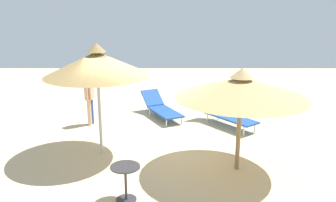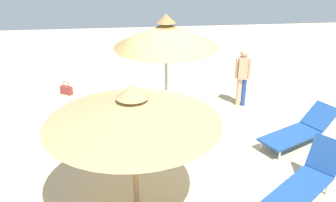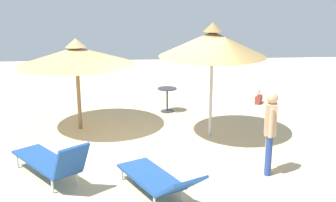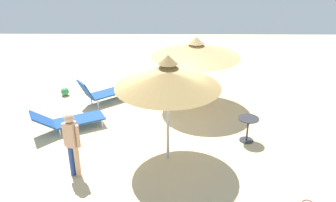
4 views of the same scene
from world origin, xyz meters
TOP-DOWN VIEW (x-y plane):
  - ground at (0.00, 0.00)m, footprint 24.00×24.00m
  - parasol_umbrella_front at (0.97, 0.33)m, footprint 2.57×2.57m
  - parasol_umbrella_center at (-2.35, 1.21)m, footprint 2.93×2.93m
  - lounge_chair_far_left at (-2.51, -1.86)m, footprint 1.77×2.03m
  - lounge_chair_near_right at (-0.50, -2.68)m, footprint 1.53×2.16m
  - person_standing_near_left at (1.72, -1.91)m, footprint 0.28×0.42m
  - handbag at (3.09, 3.22)m, footprint 0.33×0.40m
  - side_table_round at (0.07, 2.57)m, footprint 0.58×0.58m

SIDE VIEW (x-z plane):
  - ground at x=0.00m, z-range -0.10..0.00m
  - handbag at x=3.09m, z-range -0.07..0.37m
  - lounge_chair_near_right at x=-0.50m, z-range -0.03..0.72m
  - lounge_chair_far_left at x=-2.51m, z-range -0.08..0.89m
  - side_table_round at x=0.07m, z-range 0.13..0.86m
  - person_standing_near_left at x=1.72m, z-range 0.11..1.80m
  - parasol_umbrella_center at x=-2.35m, z-range 0.76..3.14m
  - parasol_umbrella_front at x=0.97m, z-range 0.91..3.75m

